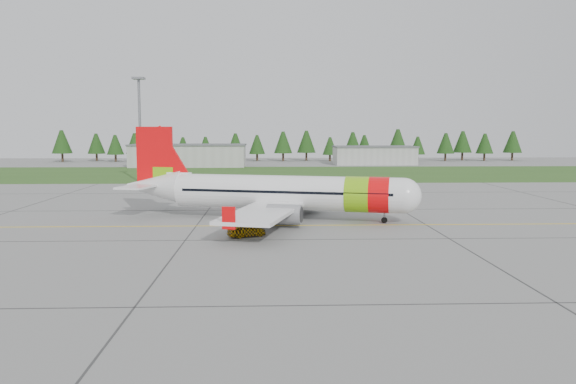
{
  "coord_description": "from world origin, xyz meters",
  "views": [
    {
      "loc": [
        -7.17,
        -51.95,
        10.23
      ],
      "look_at": [
        -5.05,
        9.13,
        3.53
      ],
      "focal_mm": 35.0,
      "sensor_mm": 36.0,
      "label": 1
    }
  ],
  "objects": [
    {
      "name": "aircraft",
      "position": [
        -5.88,
        12.36,
        3.09
      ],
      "size": [
        34.66,
        32.65,
        10.71
      ],
      "rotation": [
        0.0,
        0.0,
        -0.26
      ],
      "color": "white",
      "rests_on": "ground"
    },
    {
      "name": "taxi_guideline",
      "position": [
        0.0,
        8.0,
        0.01
      ],
      "size": [
        120.0,
        0.25,
        0.02
      ],
      "primitive_type": "cube",
      "color": "gold",
      "rests_on": "ground"
    },
    {
      "name": "hangar_west",
      "position": [
        -30.0,
        110.0,
        3.0
      ],
      "size": [
        32.0,
        14.0,
        6.0
      ],
      "primitive_type": "cube",
      "color": "#A8A8A3",
      "rests_on": "ground"
    },
    {
      "name": "hangar_east",
      "position": [
        25.0,
        118.0,
        2.6
      ],
      "size": [
        24.0,
        12.0,
        5.2
      ],
      "primitive_type": "cube",
      "color": "#A8A8A3",
      "rests_on": "ground"
    },
    {
      "name": "follow_me_car",
      "position": [
        -9.32,
        1.73,
        1.85
      ],
      "size": [
        1.76,
        1.87,
        3.7
      ],
      "primitive_type": "imported",
      "rotation": [
        0.0,
        0.0,
        1.99
      ],
      "color": "yellow",
      "rests_on": "ground"
    },
    {
      "name": "ground",
      "position": [
        0.0,
        0.0,
        0.0
      ],
      "size": [
        320.0,
        320.0,
        0.0
      ],
      "primitive_type": "plane",
      "color": "gray",
      "rests_on": "ground"
    },
    {
      "name": "floodlight_mast",
      "position": [
        -32.0,
        58.0,
        10.0
      ],
      "size": [
        0.5,
        0.5,
        20.0
      ],
      "primitive_type": "cylinder",
      "color": "slate",
      "rests_on": "ground"
    },
    {
      "name": "service_van",
      "position": [
        -18.66,
        47.23,
        2.35
      ],
      "size": [
        1.73,
        1.65,
        4.7
      ],
      "primitive_type": "imported",
      "rotation": [
        0.0,
        0.0,
        0.06
      ],
      "color": "silver",
      "rests_on": "ground"
    },
    {
      "name": "grass_strip",
      "position": [
        0.0,
        82.0,
        0.01
      ],
      "size": [
        320.0,
        50.0,
        0.03
      ],
      "primitive_type": "cube",
      "color": "#30561E",
      "rests_on": "ground"
    },
    {
      "name": "treeline",
      "position": [
        0.0,
        138.0,
        5.0
      ],
      "size": [
        160.0,
        8.0,
        10.0
      ],
      "primitive_type": null,
      "color": "#1C3F14",
      "rests_on": "ground"
    }
  ]
}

